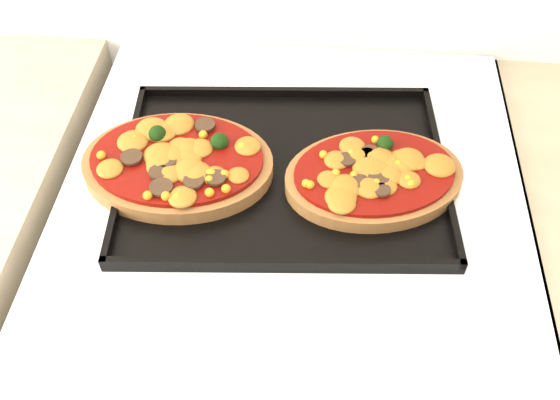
# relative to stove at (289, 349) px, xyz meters

# --- Properties ---
(stove) EXTENTS (0.60, 0.60, 0.91)m
(stove) POSITION_rel_stove_xyz_m (0.00, 0.00, 0.00)
(stove) COLOR white
(stove) RESTS_ON floor
(baking_tray) EXTENTS (0.43, 0.34, 0.02)m
(baking_tray) POSITION_rel_stove_xyz_m (-0.01, 0.01, 0.47)
(baking_tray) COLOR black
(baking_tray) RESTS_ON stove
(pizza_left) EXTENTS (0.25, 0.18, 0.04)m
(pizza_left) POSITION_rel_stove_xyz_m (-0.15, 0.00, 0.48)
(pizza_left) COLOR #996335
(pizza_left) RESTS_ON baking_tray
(pizza_right) EXTENTS (0.25, 0.21, 0.03)m
(pizza_right) POSITION_rel_stove_xyz_m (0.10, 0.00, 0.48)
(pizza_right) COLOR #996335
(pizza_right) RESTS_ON baking_tray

